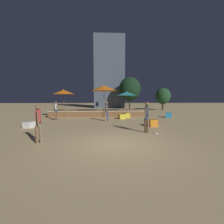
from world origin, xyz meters
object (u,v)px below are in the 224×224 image
cube_seat_3 (122,116)px  person_0 (56,110)px  background_tree_0 (130,89)px  patio_umbrella_1 (104,88)px  bistro_chair_0 (97,105)px  cube_seat_2 (127,115)px  person_3 (107,110)px  background_tree_1 (163,96)px  person_2 (39,123)px  cube_seat_0 (169,115)px  patio_umbrella_0 (64,92)px  bistro_chair_1 (119,105)px  frisbee_disc (156,133)px  cube_seat_1 (153,123)px  cube_seat_4 (29,125)px  person_1 (147,116)px  patio_umbrella_2 (127,94)px

cube_seat_3 → person_0: size_ratio=0.41×
background_tree_0 → patio_umbrella_1: bearing=-110.9°
bistro_chair_0 → background_tree_0: (5.55, 10.69, 2.51)m
cube_seat_2 → background_tree_0: (2.35, 12.90, 3.47)m
person_3 → background_tree_1: background_tree_1 is taller
person_2 → background_tree_0: bearing=-127.5°
cube_seat_0 → background_tree_0: 13.59m
patio_umbrella_0 → bistro_chair_1: 6.20m
patio_umbrella_0 → frisbee_disc: (7.06, -7.70, -2.59)m
background_tree_0 → person_2: bearing=-109.3°
cube_seat_1 → bistro_chair_1: bearing=103.9°
bistro_chair_0 → frisbee_disc: (3.77, -9.15, -1.18)m
background_tree_0 → bistro_chair_1: bearing=-105.9°
patio_umbrella_0 → patio_umbrella_1: size_ratio=0.87×
person_3 → cube_seat_4: bearing=26.2°
cube_seat_1 → person_1: bearing=-117.4°
background_tree_0 → person_3: bearing=-106.5°
person_3 → person_2: bearing=63.6°
cube_seat_1 → person_1: 2.26m
patio_umbrella_0 → cube_seat_4: (-0.82, -5.59, -2.40)m
bistro_chair_1 → person_1: bearing=-15.1°
bistro_chair_0 → bistro_chair_1: 2.54m
cube_seat_3 → person_1: 5.97m
cube_seat_1 → bistro_chair_1: bistro_chair_1 is taller
cube_seat_3 → cube_seat_0: bearing=7.9°
cube_seat_1 → cube_seat_4: cube_seat_1 is taller
person_1 → bistro_chair_1: person_1 is taller
cube_seat_4 → person_1: size_ratio=0.40×
cube_seat_1 → person_2: (-6.20, -3.65, 0.65)m
cube_seat_0 → cube_seat_1: cube_seat_0 is taller
cube_seat_2 → person_3: (-2.12, -2.21, 0.68)m
patio_umbrella_1 → cube_seat_0: bearing=-6.2°
cube_seat_2 → patio_umbrella_1: bearing=165.8°
cube_seat_1 → cube_seat_3: cube_seat_1 is taller
person_0 → cube_seat_4: bearing=-155.8°
cube_seat_3 → person_2: size_ratio=0.41×
cube_seat_2 → bistro_chair_1: size_ratio=0.54×
cube_seat_1 → background_tree_0: (1.27, 17.66, 3.46)m
person_0 → person_3: size_ratio=0.98×
patio_umbrella_1 → patio_umbrella_2: patio_umbrella_1 is taller
cube_seat_3 → person_3: bearing=-135.9°
patio_umbrella_1 → cube_seat_2: bearing=-14.2°
cube_seat_2 → cube_seat_3: 1.03m
frisbee_disc → background_tree_0: bearing=84.9°
cube_seat_0 → patio_umbrella_1: bearing=173.8°
patio_umbrella_2 → cube_seat_3: 3.01m
patio_umbrella_2 → background_tree_0: 12.09m
person_0 → frisbee_disc: bearing=-91.9°
bistro_chair_1 → background_tree_0: (3.02, 10.58, 2.51)m
bistro_chair_1 → patio_umbrella_0: bearing=-94.9°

